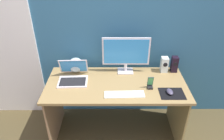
% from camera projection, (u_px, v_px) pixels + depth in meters
% --- Properties ---
extents(ground_plane, '(8.00, 8.00, 0.00)m').
position_uv_depth(ground_plane, '(115.00, 131.00, 2.69)').
color(ground_plane, '#4B4025').
extents(wall_back, '(6.00, 0.04, 2.50)m').
position_uv_depth(wall_back, '(116.00, 24.00, 2.41)').
color(wall_back, '#2F6183').
rests_on(wall_back, ground_plane).
extents(door_left, '(0.82, 0.02, 2.02)m').
position_uv_depth(door_left, '(1.00, 45.00, 2.51)').
color(door_left, white).
rests_on(door_left, ground_plane).
extents(desk, '(1.51, 0.68, 0.74)m').
position_uv_depth(desk, '(116.00, 94.00, 2.38)').
color(desk, '#987B4A').
rests_on(desk, ground_plane).
extents(monitor, '(0.53, 0.14, 0.43)m').
position_uv_depth(monitor, '(126.00, 53.00, 2.39)').
color(monitor, silver).
rests_on(monitor, desk).
extents(speaker_right, '(0.07, 0.08, 0.19)m').
position_uv_depth(speaker_right, '(174.00, 64.00, 2.47)').
color(speaker_right, black).
rests_on(speaker_right, desk).
extents(speaker_near_monitor, '(0.08, 0.09, 0.18)m').
position_uv_depth(speaker_near_monitor, '(164.00, 65.00, 2.47)').
color(speaker_near_monitor, silver).
rests_on(speaker_near_monitor, desk).
extents(laptop, '(0.33, 0.32, 0.22)m').
position_uv_depth(laptop, '(73.00, 76.00, 2.34)').
color(laptop, white).
rests_on(laptop, desk).
extents(fishbowl, '(0.17, 0.17, 0.17)m').
position_uv_depth(fishbowl, '(76.00, 65.00, 2.48)').
color(fishbowl, silver).
rests_on(fishbowl, desk).
extents(keyboard_external, '(0.41, 0.12, 0.01)m').
position_uv_depth(keyboard_external, '(124.00, 94.00, 2.13)').
color(keyboard_external, white).
rests_on(keyboard_external, desk).
extents(mousepad, '(0.25, 0.20, 0.00)m').
position_uv_depth(mousepad, '(172.00, 94.00, 2.15)').
color(mousepad, black).
rests_on(mousepad, desk).
extents(mouse, '(0.07, 0.11, 0.04)m').
position_uv_depth(mouse, '(170.00, 92.00, 2.14)').
color(mouse, '#47435B').
rests_on(mouse, mousepad).
extents(phone_in_dock, '(0.06, 0.06, 0.14)m').
position_uv_depth(phone_in_dock, '(150.00, 84.00, 2.21)').
color(phone_in_dock, black).
rests_on(phone_in_dock, desk).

